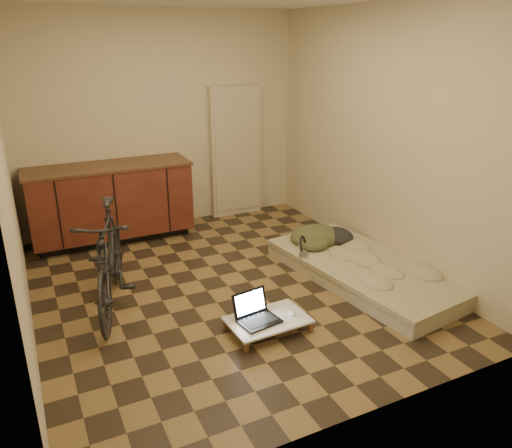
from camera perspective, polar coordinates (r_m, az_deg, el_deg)
name	(u,v)px	position (r m, az deg, el deg)	size (l,w,h in m)	color
room_shell	(225,155)	(4.44, -3.54, 7.90)	(3.50, 4.00, 2.60)	brown
cabinets	(111,202)	(6.06, -16.23, 2.41)	(1.84, 0.62, 0.91)	black
appliance_panel	(236,152)	(6.65, -2.33, 8.23)	(0.70, 0.10, 1.70)	beige
bicycle	(109,254)	(4.50, -16.48, -3.27)	(0.47, 1.60, 1.03)	black
futon	(365,270)	(5.12, 12.37, -5.19)	(1.23, 2.15, 0.18)	#B1AA8E
clothing_pile	(322,230)	(5.49, 7.51, -0.71)	(0.60, 0.50, 0.24)	#3D4327
headphones	(303,246)	(5.14, 5.43, -2.51)	(0.26, 0.24, 0.17)	black
lap_desk	(268,320)	(4.17, 1.37, -10.95)	(0.67, 0.45, 0.11)	brown
laptop	(256,314)	(4.13, -0.02, -10.27)	(0.36, 0.33, 0.22)	black
mouse	(292,313)	(4.22, 4.16, -10.11)	(0.05, 0.09, 0.03)	white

